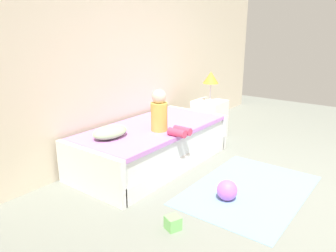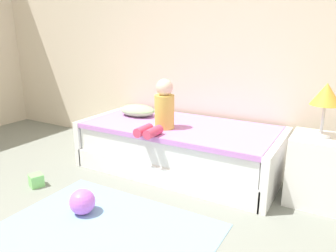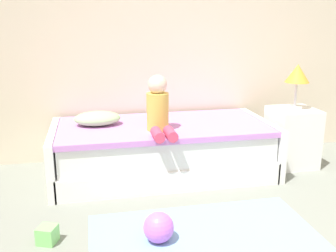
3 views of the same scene
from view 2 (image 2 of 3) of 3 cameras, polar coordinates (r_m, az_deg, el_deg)
The scene contains 9 objects.
wall_rear at distance 3.69m, azimuth 10.45°, elevation 16.28°, with size 7.20×0.10×2.90m, color beige.
bed at distance 3.45m, azimuth 2.08°, elevation -3.86°, with size 2.11×1.00×0.50m.
nightstand at distance 3.04m, azimuth 24.92°, elevation -7.13°, with size 0.44×0.44×0.60m, color white.
table_lamp at distance 2.87m, azimuth 26.42°, elevation 4.68°, with size 0.24×0.24×0.45m.
child_figure at distance 3.16m, azimuth -1.08°, elevation 2.99°, with size 0.20×0.51×0.50m.
pillow at distance 3.75m, azimuth -5.49°, elevation 2.81°, with size 0.44×0.30×0.13m, color #99CC8C.
toy_ball at distance 2.76m, azimuth -15.07°, elevation -12.95°, with size 0.21×0.21×0.21m, color #CC66D8.
area_rug at distance 2.56m, azimuth -11.01°, elevation -17.91°, with size 1.60×1.10×0.01m, color #7AA8CC.
toy_block at distance 3.38m, azimuth -22.48°, elevation -8.99°, with size 0.12×0.12×0.12m, color #7FD872.
Camera 2 is at (1.25, -0.87, 1.42)m, focal length 34.07 mm.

